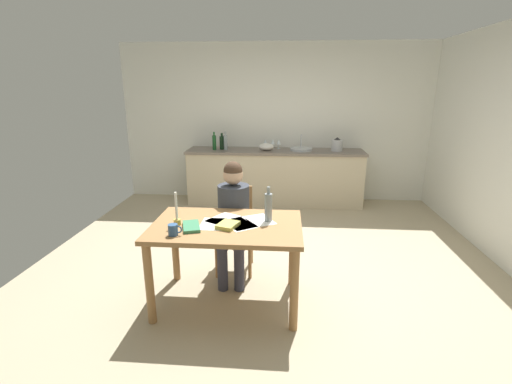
{
  "coord_description": "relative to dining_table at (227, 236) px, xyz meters",
  "views": [
    {
      "loc": [
        0.16,
        -3.66,
        1.91
      ],
      "look_at": [
        -0.13,
        -0.05,
        0.85
      ],
      "focal_mm": 25.45,
      "sensor_mm": 36.0,
      "label": 1
    }
  ],
  "objects": [
    {
      "name": "wine_glass_near_sink",
      "position": [
        0.39,
        3.14,
        0.36
      ],
      "size": [
        0.07,
        0.07,
        0.15
      ],
      "color": "silver",
      "rests_on": "kitchen_counter"
    },
    {
      "name": "person_seated",
      "position": [
        -0.02,
        0.51,
        0.03
      ],
      "size": [
        0.33,
        0.6,
        1.19
      ],
      "color": "#333842",
      "rests_on": "ground"
    },
    {
      "name": "paper_notice",
      "position": [
        -0.12,
        -0.01,
        0.11
      ],
      "size": [
        0.21,
        0.3,
        0.0
      ],
      "primitive_type": "cube",
      "rotation": [
        0.0,
        0.0,
        -0.01
      ],
      "color": "white",
      "rests_on": "dining_table"
    },
    {
      "name": "dining_table",
      "position": [
        0.0,
        0.0,
        0.0
      ],
      "size": [
        1.3,
        0.84,
        0.76
      ],
      "color": "#9E7042",
      "rests_on": "ground"
    },
    {
      "name": "ground_plane",
      "position": [
        0.33,
        0.75,
        -0.67
      ],
      "size": [
        5.2,
        5.2,
        0.04
      ],
      "primitive_type": "cube",
      "color": "tan"
    },
    {
      "name": "paper_envelope",
      "position": [
        0.11,
        0.0,
        0.11
      ],
      "size": [
        0.34,
        0.36,
        0.0
      ],
      "primitive_type": "cube",
      "rotation": [
        0.0,
        0.0,
        0.61
      ],
      "color": "white",
      "rests_on": "dining_table"
    },
    {
      "name": "book_cookery",
      "position": [
        -0.28,
        -0.11,
        0.13
      ],
      "size": [
        0.21,
        0.29,
        0.03
      ],
      "primitive_type": "cube",
      "rotation": [
        0.0,
        0.0,
        0.3
      ],
      "color": "#397F55",
      "rests_on": "dining_table"
    },
    {
      "name": "wall_back",
      "position": [
        0.33,
        3.35,
        0.65
      ],
      "size": [
        5.2,
        0.12,
        2.6
      ],
      "primitive_type": "cube",
      "color": "silver",
      "rests_on": "ground"
    },
    {
      "name": "book_magazine",
      "position": [
        0.02,
        -0.07,
        0.13
      ],
      "size": [
        0.2,
        0.23,
        0.03
      ],
      "primitive_type": "cube",
      "rotation": [
        0.0,
        0.0,
        -0.33
      ],
      "color": "#BAB753",
      "rests_on": "dining_table"
    },
    {
      "name": "bottle_oil",
      "position": [
        -0.67,
        2.94,
        0.38
      ],
      "size": [
        0.06,
        0.06,
        0.29
      ],
      "color": "#194C23",
      "rests_on": "kitchen_counter"
    },
    {
      "name": "paper_bill",
      "position": [
        -0.05,
        0.13,
        0.11
      ],
      "size": [
        0.33,
        0.36,
        0.0
      ],
      "primitive_type": "cube",
      "rotation": [
        0.0,
        0.0,
        -0.54
      ],
      "color": "white",
      "rests_on": "dining_table"
    },
    {
      "name": "bottle_vinegar",
      "position": [
        -0.55,
        3.01,
        0.37
      ],
      "size": [
        0.08,
        0.08,
        0.27
      ],
      "color": "black",
      "rests_on": "kitchen_counter"
    },
    {
      "name": "kitchen_counter",
      "position": [
        0.33,
        2.99,
        -0.19
      ],
      "size": [
        2.88,
        0.64,
        0.9
      ],
      "color": "beige",
      "rests_on": "ground"
    },
    {
      "name": "sink_unit",
      "position": [
        0.76,
        3.0,
        0.28
      ],
      "size": [
        0.36,
        0.36,
        0.24
      ],
      "color": "#B2B7BC",
      "rests_on": "kitchen_counter"
    },
    {
      "name": "paper_receipt",
      "position": [
        0.28,
        0.12,
        0.11
      ],
      "size": [
        0.32,
        0.36,
        0.0
      ],
      "primitive_type": "cube",
      "rotation": [
        0.0,
        0.0,
        0.49
      ],
      "color": "white",
      "rests_on": "dining_table"
    },
    {
      "name": "wine_glass_by_kettle",
      "position": [
        0.29,
        3.14,
        0.36
      ],
      "size": [
        0.07,
        0.07,
        0.15
      ],
      "color": "silver",
      "rests_on": "kitchen_counter"
    },
    {
      "name": "wine_bottle_on_table",
      "position": [
        0.36,
        0.1,
        0.25
      ],
      "size": [
        0.07,
        0.07,
        0.31
      ],
      "color": "#8C999E",
      "rests_on": "dining_table"
    },
    {
      "name": "coffee_mug",
      "position": [
        -0.38,
        -0.27,
        0.16
      ],
      "size": [
        0.11,
        0.08,
        0.09
      ],
      "color": "#33598C",
      "rests_on": "dining_table"
    },
    {
      "name": "candlestick",
      "position": [
        -0.42,
        -0.05,
        0.2
      ],
      "size": [
        0.06,
        0.06,
        0.29
      ],
      "color": "gold",
      "rests_on": "dining_table"
    },
    {
      "name": "wine_glass_back_left",
      "position": [
        0.16,
        3.14,
        0.36
      ],
      "size": [
        0.07,
        0.07,
        0.15
      ],
      "color": "silver",
      "rests_on": "kitchen_counter"
    },
    {
      "name": "stovetop_kettle",
      "position": [
        1.32,
        2.99,
        0.35
      ],
      "size": [
        0.18,
        0.18,
        0.22
      ],
      "color": "#B7BABF",
      "rests_on": "kitchen_counter"
    },
    {
      "name": "mixing_bowl",
      "position": [
        0.19,
        2.97,
        0.31
      ],
      "size": [
        0.25,
        0.25,
        0.11
      ],
      "primitive_type": "ellipsoid",
      "color": "white",
      "rests_on": "kitchen_counter"
    },
    {
      "name": "bottle_wine_red",
      "position": [
        -0.48,
        2.96,
        0.38
      ],
      "size": [
        0.06,
        0.06,
        0.29
      ],
      "color": "#8C999E",
      "rests_on": "kitchen_counter"
    },
    {
      "name": "paper_letter",
      "position": [
        0.11,
        0.02,
        0.11
      ],
      "size": [
        0.34,
        0.36,
        0.0
      ],
      "primitive_type": "cube",
      "rotation": [
        0.0,
        0.0,
        0.62
      ],
      "color": "white",
      "rests_on": "dining_table"
    },
    {
      "name": "chair_at_table",
      "position": [
        -0.02,
        0.66,
        -0.14
      ],
      "size": [
        0.42,
        0.42,
        0.89
      ],
      "color": "#9E7042",
      "rests_on": "ground"
    }
  ]
}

